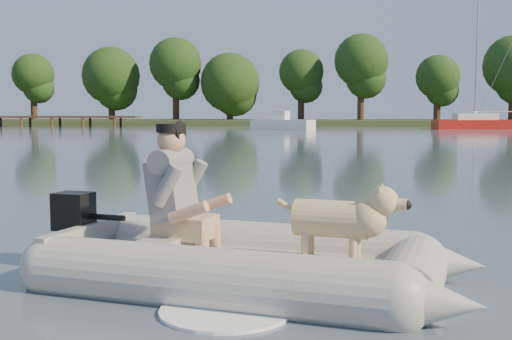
# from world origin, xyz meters

# --- Properties ---
(water) EXTENTS (160.00, 160.00, 0.00)m
(water) POSITION_xyz_m (0.00, 0.00, 0.00)
(water) COLOR slate
(water) RESTS_ON ground
(shore_bank) EXTENTS (160.00, 12.00, 0.70)m
(shore_bank) POSITION_xyz_m (0.00, 62.00, 0.25)
(shore_bank) COLOR #47512D
(shore_bank) RESTS_ON water
(dock) EXTENTS (18.00, 2.00, 1.04)m
(dock) POSITION_xyz_m (-26.00, 52.00, 0.52)
(dock) COLOR #4C331E
(dock) RESTS_ON water
(treeline) EXTENTS (75.85, 7.35, 9.27)m
(treeline) POSITION_xyz_m (1.46, 61.10, 5.39)
(treeline) COLOR #332316
(treeline) RESTS_ON shore_bank
(dinghy) EXTENTS (5.55, 4.51, 1.44)m
(dinghy) POSITION_xyz_m (0.18, -0.62, 0.62)
(dinghy) COLOR #999994
(dinghy) RESTS_ON water
(man) EXTENTS (0.88, 0.79, 1.12)m
(man) POSITION_xyz_m (-0.52, -0.41, 0.81)
(man) COLOR slate
(man) RESTS_ON dinghy
(dog) EXTENTS (1.02, 0.55, 0.65)m
(dog) POSITION_xyz_m (0.85, -0.71, 0.54)
(dog) COLOR tan
(dog) RESTS_ON dinghy
(outboard_motor) EXTENTS (0.49, 0.39, 0.82)m
(outboard_motor) POSITION_xyz_m (-1.51, -0.25, 0.32)
(outboard_motor) COLOR black
(outboard_motor) RESTS_ON dinghy
(motorboat) EXTENTS (5.57, 3.74, 2.20)m
(motorboat) POSITION_xyz_m (-3.13, 46.20, 1.00)
(motorboat) COLOR white
(motorboat) RESTS_ON water
(sailboat) EXTENTS (7.88, 3.24, 10.53)m
(sailboat) POSITION_xyz_m (13.11, 49.77, 0.46)
(sailboat) COLOR #A11812
(sailboat) RESTS_ON water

